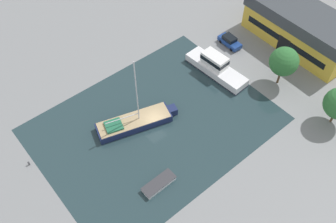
# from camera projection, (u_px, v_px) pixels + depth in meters

# --- Properties ---
(ground_plane) EXTENTS (440.00, 440.00, 0.00)m
(ground_plane) POSITION_uv_depth(u_px,v_px,m) (155.00, 124.00, 54.33)
(ground_plane) COLOR gray
(water_canal) EXTENTS (24.83, 33.01, 0.01)m
(water_canal) POSITION_uv_depth(u_px,v_px,m) (155.00, 124.00, 54.32)
(water_canal) COLOR #23383D
(water_canal) RESTS_ON ground
(warehouse_building) EXTENTS (19.82, 8.81, 6.56)m
(warehouse_building) POSITION_uv_depth(u_px,v_px,m) (301.00, 27.00, 63.32)
(warehouse_building) COLOR gold
(warehouse_building) RESTS_ON ground
(quay_tree_near_building) EXTENTS (4.49, 4.49, 6.74)m
(quay_tree_near_building) POSITION_uv_depth(u_px,v_px,m) (284.00, 62.00, 56.26)
(quay_tree_near_building) COLOR brown
(quay_tree_near_building) RESTS_ON ground
(parked_car) EXTENTS (4.49, 2.05, 1.73)m
(parked_car) POSITION_uv_depth(u_px,v_px,m) (230.00, 41.00, 64.85)
(parked_car) COLOR navy
(parked_car) RESTS_ON ground
(sailboat_moored) EXTENTS (6.12, 12.14, 12.17)m
(sailboat_moored) POSITION_uv_depth(u_px,v_px,m) (135.00, 122.00, 53.76)
(sailboat_moored) COLOR #19234C
(sailboat_moored) RESTS_ON water_canal
(motor_cruiser) EXTENTS (11.26, 3.80, 3.42)m
(motor_cruiser) POSITION_uv_depth(u_px,v_px,m) (216.00, 67.00, 60.20)
(motor_cruiser) COLOR white
(motor_cruiser) RESTS_ON water_canal
(small_dinghy) EXTENTS (1.79, 4.67, 0.69)m
(small_dinghy) POSITION_uv_depth(u_px,v_px,m) (159.00, 184.00, 47.77)
(small_dinghy) COLOR white
(small_dinghy) RESTS_ON water_canal
(mooring_bollard) EXTENTS (0.24, 0.24, 0.73)m
(mooring_bollard) POSITION_uv_depth(u_px,v_px,m) (29.00, 163.00, 49.68)
(mooring_bollard) COLOR #47474C
(mooring_bollard) RESTS_ON ground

